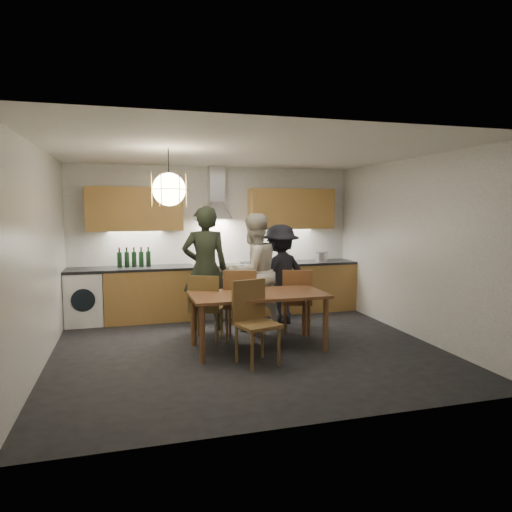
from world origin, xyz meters
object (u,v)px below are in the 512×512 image
object	(u,v)px
person_right	(280,275)
wine_bottles	(134,257)
chair_back_left	(205,304)
person_mid	(254,272)
mixing_bowl	(276,261)
person_left	(205,268)
chair_front	(253,316)
dining_table	(258,300)
stock_pot	(321,257)

from	to	relation	value
person_right	wine_bottles	size ratio (longest dim) A/B	2.99
chair_back_left	person_mid	bearing A→B (deg)	-126.27
person_mid	mixing_bowl	bearing A→B (deg)	-148.20
person_right	mixing_bowl	distance (m)	0.79
chair_back_left	mixing_bowl	world-z (taller)	mixing_bowl
person_left	chair_front	bearing A→B (deg)	104.51
chair_front	person_right	size ratio (longest dim) A/B	0.62
dining_table	mixing_bowl	world-z (taller)	mixing_bowl
dining_table	person_left	world-z (taller)	person_left
person_right	person_left	bearing A→B (deg)	-20.97
dining_table	person_right	xyz separation A→B (m)	(0.70, 1.17, 0.14)
person_left	chair_back_left	bearing A→B (deg)	84.47
chair_front	wine_bottles	size ratio (longest dim) A/B	1.86
chair_back_left	person_right	xyz separation A→B (m)	(1.33, 0.71, 0.26)
person_mid	person_right	size ratio (longest dim) A/B	1.11
chair_front	stock_pot	distance (m)	3.19
mixing_bowl	stock_pot	xyz separation A→B (m)	(0.88, 0.03, 0.05)
dining_table	wine_bottles	xyz separation A→B (m)	(-1.56, 2.05, 0.40)
dining_table	chair_back_left	distance (m)	0.79
wine_bottles	dining_table	bearing A→B (deg)	-52.69
person_mid	person_right	distance (m)	0.55
person_mid	person_right	xyz separation A→B (m)	(0.50, 0.21, -0.09)
dining_table	chair_front	xyz separation A→B (m)	(-0.21, -0.52, -0.09)
person_right	mixing_bowl	world-z (taller)	person_right
chair_back_left	stock_pot	distance (m)	2.86
dining_table	chair_front	world-z (taller)	chair_front
chair_back_left	chair_front	world-z (taller)	chair_front
dining_table	person_right	world-z (taller)	person_right
wine_bottles	chair_front	bearing A→B (deg)	-62.21
dining_table	mixing_bowl	bearing A→B (deg)	65.16
person_left	mixing_bowl	bearing A→B (deg)	-146.91
mixing_bowl	chair_back_left	bearing A→B (deg)	-135.91
dining_table	person_mid	distance (m)	1.01
person_right	stock_pot	bearing A→B (deg)	-166.12
chair_front	wine_bottles	bearing A→B (deg)	101.91
wine_bottles	person_left	bearing A→B (deg)	-41.19
wine_bottles	mixing_bowl	bearing A→B (deg)	-2.80
person_mid	wine_bottles	bearing A→B (deg)	-54.76
wine_bottles	person_mid	bearing A→B (deg)	-31.68
person_mid	stock_pot	world-z (taller)	person_mid
person_right	stock_pot	xyz separation A→B (m)	(1.06, 0.79, 0.17)
mixing_bowl	dining_table	bearing A→B (deg)	-114.56
stock_pot	wine_bottles	xyz separation A→B (m)	(-3.32, 0.09, 0.08)
person_mid	stock_pot	distance (m)	1.86
chair_back_left	wine_bottles	size ratio (longest dim) A/B	1.77
chair_back_left	person_left	bearing A→B (deg)	-76.50
chair_back_left	wine_bottles	xyz separation A→B (m)	(-0.93, 1.59, 0.51)
person_right	person_mid	bearing A→B (deg)	0.55
person_mid	wine_bottles	distance (m)	2.08
person_right	mixing_bowl	bearing A→B (deg)	-126.14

